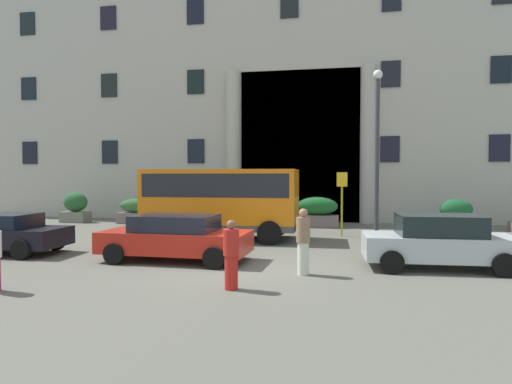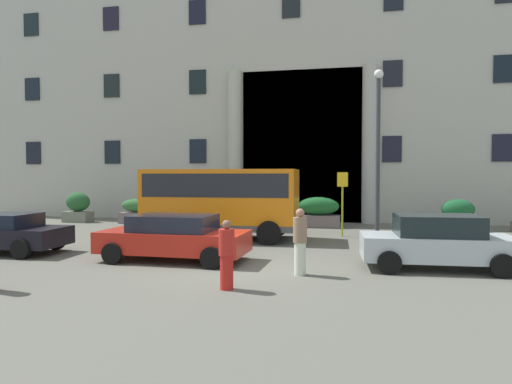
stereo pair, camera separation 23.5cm
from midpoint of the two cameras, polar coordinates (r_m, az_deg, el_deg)
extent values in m
cube|color=#5A5A50|center=(12.73, -3.14, -9.87)|extent=(80.00, 64.00, 0.12)
cube|color=#AEADA0|center=(30.44, 5.01, 14.40)|extent=(40.68, 9.00, 18.13)
cube|color=black|center=(25.32, 5.24, 5.81)|extent=(6.60, 0.12, 8.43)
cylinder|color=#AFB19E|center=(25.63, -3.14, 5.77)|extent=(0.80, 0.80, 8.43)
cylinder|color=#ACAAA2|center=(24.92, 13.71, 5.82)|extent=(0.80, 0.80, 8.43)
cube|color=black|center=(31.63, -26.89, 4.43)|extent=(1.00, 0.08, 1.39)
cube|color=black|center=(28.65, -18.23, 4.82)|extent=(1.00, 0.08, 1.39)
cube|color=black|center=(26.46, -7.86, 5.14)|extent=(1.00, 0.08, 1.39)
cube|color=black|center=(25.20, 16.33, 5.23)|extent=(1.00, 0.08, 1.39)
cube|color=black|center=(26.29, 28.22, 4.93)|extent=(1.00, 0.08, 1.39)
cube|color=black|center=(32.05, -27.01, 11.57)|extent=(1.00, 0.08, 1.39)
cube|color=black|center=(29.12, -18.32, 12.68)|extent=(1.00, 0.08, 1.39)
cube|color=black|center=(26.97, -7.90, 13.63)|extent=(1.00, 0.08, 1.39)
cube|color=black|center=(25.74, 16.42, 14.13)|extent=(1.00, 0.08, 1.39)
cube|color=black|center=(26.80, 28.37, 13.47)|extent=(1.00, 0.08, 1.39)
cube|color=black|center=(32.96, -27.13, 18.42)|extent=(1.00, 0.08, 1.39)
cube|color=black|center=(30.11, -18.42, 20.16)|extent=(1.00, 0.08, 1.39)
cube|color=black|center=(28.04, -7.95, 21.64)|extent=(1.00, 0.08, 1.39)
cube|color=black|center=(26.91, 3.98, 22.51)|extent=(1.00, 0.08, 1.39)
cube|color=orange|center=(18.28, -4.77, -0.86)|extent=(6.14, 2.63, 2.37)
cube|color=black|center=(18.25, -4.78, 0.91)|extent=(5.78, 2.66, 0.90)
cube|color=black|center=(17.76, 4.60, 0.24)|extent=(0.11, 2.10, 1.13)
cube|color=#484A48|center=(18.36, -4.76, -4.18)|extent=(6.15, 2.67, 0.24)
cylinder|color=black|center=(19.20, 2.36, -4.26)|extent=(0.91, 0.30, 0.90)
cylinder|color=black|center=(16.75, 1.30, -5.20)|extent=(0.91, 0.30, 0.90)
cylinder|color=black|center=(20.17, -9.78, -3.98)|extent=(0.91, 0.30, 0.90)
cylinder|color=black|center=(17.85, -12.42, -4.79)|extent=(0.91, 0.30, 0.90)
cylinder|color=#92A016|center=(19.32, 10.47, -1.63)|extent=(0.08, 0.08, 2.66)
cube|color=yellow|center=(19.25, 10.49, 1.57)|extent=(0.44, 0.03, 0.60)
cube|color=slate|center=(22.62, 7.43, -3.69)|extent=(2.12, 0.83, 0.61)
ellipsoid|color=#1D6029|center=(22.55, 7.44, -1.78)|extent=(2.03, 0.74, 0.91)
cube|color=slate|center=(26.84, -22.09, -2.93)|extent=(1.44, 0.92, 0.58)
ellipsoid|color=#225329|center=(26.78, -22.11, -1.18)|extent=(1.38, 0.83, 1.06)
cube|color=#6A605F|center=(25.06, -15.04, -3.20)|extent=(2.08, 0.80, 0.59)
ellipsoid|color=#316431|center=(25.00, -15.06, -1.65)|extent=(2.00, 0.72, 0.77)
cube|color=gray|center=(23.10, 23.70, -3.82)|extent=(1.54, 0.95, 0.53)
ellipsoid|color=#19552C|center=(23.03, 23.73, -1.99)|extent=(1.48, 0.85, 0.95)
cylinder|color=black|center=(17.12, -24.33, -5.70)|extent=(0.63, 0.22, 0.62)
cylinder|color=black|center=(15.66, -27.96, -6.48)|extent=(0.63, 0.22, 0.62)
cube|color=#B52215|center=(13.90, -10.62, -6.17)|extent=(4.50, 1.99, 0.63)
cube|color=black|center=(13.83, -10.63, -3.88)|extent=(2.45, 1.70, 0.49)
cylinder|color=black|center=(14.30, -3.51, -7.03)|extent=(0.63, 0.22, 0.62)
cylinder|color=black|center=(12.56, -5.86, -8.31)|extent=(0.63, 0.22, 0.62)
cylinder|color=black|center=(15.41, -14.46, -6.43)|extent=(0.63, 0.22, 0.62)
cylinder|color=black|center=(13.80, -17.97, -7.46)|extent=(0.63, 0.22, 0.62)
cube|color=#ADB8BB|center=(13.46, 21.65, -6.50)|extent=(4.12, 1.91, 0.66)
cube|color=black|center=(13.39, 21.68, -3.90)|extent=(2.25, 1.62, 0.57)
cylinder|color=black|center=(14.70, 26.11, -6.99)|extent=(0.63, 0.22, 0.62)
cylinder|color=black|center=(13.08, 28.46, -8.14)|extent=(0.63, 0.22, 0.62)
cylinder|color=black|center=(14.12, 15.32, -7.22)|extent=(0.63, 0.22, 0.62)
cylinder|color=black|center=(12.41, 16.30, -8.51)|extent=(0.63, 0.22, 0.62)
cylinder|color=black|center=(16.26, -7.17, -5.97)|extent=(0.61, 0.18, 0.60)
cylinder|color=black|center=(16.53, -11.73, -5.86)|extent=(0.61, 0.20, 0.60)
cube|color=#4D4D48|center=(16.35, -9.48, -4.95)|extent=(0.87, 0.36, 0.32)
cube|color=black|center=(16.37, -10.10, -4.31)|extent=(0.54, 0.27, 0.12)
cylinder|color=#A5A5A8|center=(16.21, -7.55, -3.93)|extent=(0.11, 0.55, 0.03)
cylinder|color=beige|center=(11.86, 5.42, -8.38)|extent=(0.30, 0.30, 0.85)
cylinder|color=#846950|center=(11.75, 5.43, -4.78)|extent=(0.36, 0.36, 0.65)
sphere|color=#9C6A52|center=(11.70, 5.44, -2.65)|extent=(0.23, 0.23, 0.23)
cylinder|color=red|center=(10.36, -3.81, -10.12)|extent=(0.30, 0.30, 0.77)
cylinder|color=red|center=(10.24, -3.82, -6.37)|extent=(0.36, 0.36, 0.60)
sphere|color=brown|center=(10.19, -3.83, -4.14)|extent=(0.21, 0.21, 0.21)
cylinder|color=#34353B|center=(20.07, 14.74, 4.25)|extent=(0.18, 0.18, 6.71)
sphere|color=silver|center=(20.51, 14.84, 14.17)|extent=(0.40, 0.40, 0.40)
camera|label=1|loc=(0.12, -90.37, -0.01)|focal=31.62mm
camera|label=2|loc=(0.12, 89.63, 0.01)|focal=31.62mm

